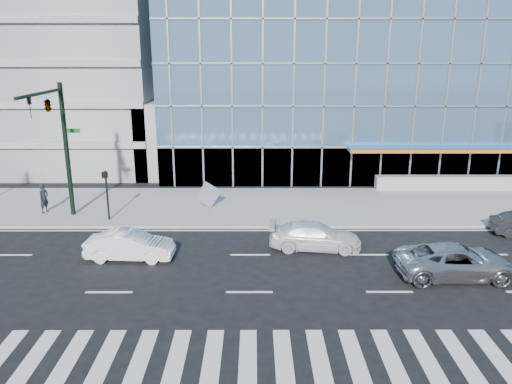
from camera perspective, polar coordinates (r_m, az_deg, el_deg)
ground at (r=25.33m, az=-0.67°, el=-7.20°), size 160.00×160.00×0.00m
sidewalk at (r=32.81m, az=-0.54°, el=-1.55°), size 120.00×8.00×0.15m
theatre_building at (r=51.22m, az=15.85°, el=12.68°), size 42.00×26.00×15.00m
parking_garage at (r=53.27m, az=-23.28°, el=14.82°), size 24.00×24.00×20.00m
ramp_block at (r=42.32m, az=-8.66°, el=6.36°), size 6.00×8.00×6.00m
traffic_signal at (r=30.27m, az=-22.13°, el=7.61°), size 1.14×5.74×8.00m
ped_signal_post at (r=30.57m, az=-16.74°, el=0.46°), size 0.30×0.33×3.00m
silver_suv at (r=24.47m, az=21.93°, el=-7.38°), size 5.48×2.61×1.51m
white_suv at (r=26.04m, az=6.76°, el=-5.02°), size 4.87×2.32×1.37m
white_sedan at (r=25.40m, az=-14.21°, el=-5.93°), size 4.34×1.68×1.41m
pedestrian at (r=33.61m, az=-23.08°, el=-0.67°), size 0.66×0.79×1.84m
tilted_panel at (r=31.83m, az=-5.49°, el=-0.33°), size 1.64×0.89×1.82m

